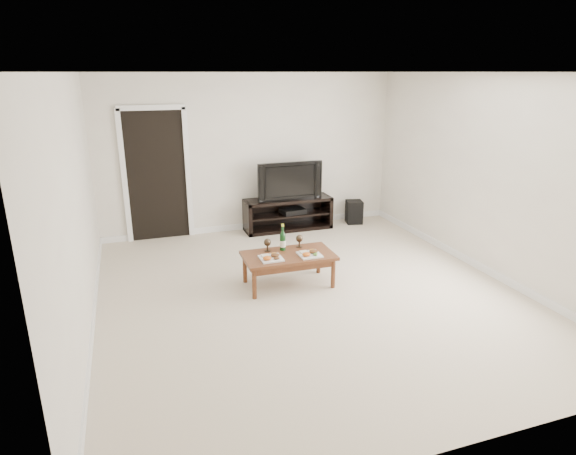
% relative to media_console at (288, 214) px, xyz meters
% --- Properties ---
extents(floor, '(5.50, 5.50, 0.00)m').
position_rel_media_console_xyz_m(floor, '(-0.57, -2.50, -0.28)').
color(floor, '#C5B29E').
rests_on(floor, ground).
extents(back_wall, '(5.00, 0.04, 2.60)m').
position_rel_media_console_xyz_m(back_wall, '(-0.57, 0.27, 1.02)').
color(back_wall, white).
rests_on(back_wall, ground).
extents(ceiling, '(5.00, 5.50, 0.04)m').
position_rel_media_console_xyz_m(ceiling, '(-0.57, -2.50, 2.35)').
color(ceiling, white).
rests_on(ceiling, back_wall).
extents(doorway, '(0.90, 0.02, 2.05)m').
position_rel_media_console_xyz_m(doorway, '(-2.12, 0.24, 0.75)').
color(doorway, black).
rests_on(doorway, ground).
extents(media_console, '(1.50, 0.45, 0.55)m').
position_rel_media_console_xyz_m(media_console, '(0.00, 0.00, 0.00)').
color(media_console, black).
rests_on(media_console, ground).
extents(television, '(1.12, 0.16, 0.64)m').
position_rel_media_console_xyz_m(television, '(0.00, 0.00, 0.60)').
color(television, black).
rests_on(television, media_console).
extents(av_receiver, '(0.44, 0.35, 0.08)m').
position_rel_media_console_xyz_m(av_receiver, '(0.08, -0.01, 0.05)').
color(av_receiver, black).
rests_on(av_receiver, media_console).
extents(subwoofer, '(0.33, 0.33, 0.41)m').
position_rel_media_console_xyz_m(subwoofer, '(1.25, -0.03, -0.07)').
color(subwoofer, black).
rests_on(subwoofer, ground).
extents(coffee_table, '(1.15, 0.64, 0.42)m').
position_rel_media_console_xyz_m(coffee_table, '(-0.73, -2.18, -0.07)').
color(coffee_table, brown).
rests_on(coffee_table, ground).
extents(plate_left, '(0.27, 0.27, 0.07)m').
position_rel_media_console_xyz_m(plate_left, '(-0.99, -2.27, 0.18)').
color(plate_left, white).
rests_on(plate_left, coffee_table).
extents(plate_right, '(0.27, 0.27, 0.07)m').
position_rel_media_console_xyz_m(plate_right, '(-0.50, -2.30, 0.18)').
color(plate_right, white).
rests_on(plate_right, coffee_table).
extents(wine_bottle, '(0.07, 0.07, 0.35)m').
position_rel_media_console_xyz_m(wine_bottle, '(-0.76, -2.01, 0.32)').
color(wine_bottle, '#0E3613').
rests_on(wine_bottle, coffee_table).
extents(goblet_left, '(0.09, 0.09, 0.17)m').
position_rel_media_console_xyz_m(goblet_left, '(-0.95, -2.00, 0.23)').
color(goblet_left, '#382B1E').
rests_on(goblet_left, coffee_table).
extents(goblet_right, '(0.09, 0.09, 0.17)m').
position_rel_media_console_xyz_m(goblet_right, '(-0.52, -1.98, 0.23)').
color(goblet_right, '#382B1E').
rests_on(goblet_right, coffee_table).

